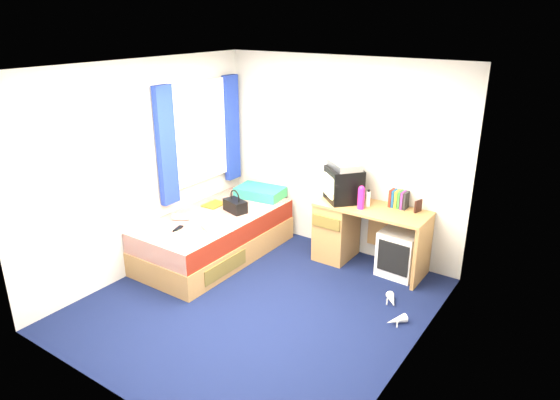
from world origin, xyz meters
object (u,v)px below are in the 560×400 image
Objects in this scene: magazine at (214,204)px; towel at (217,225)px; remote_control at (178,229)px; bed at (215,236)px; storage_cube at (400,253)px; picture_frame at (418,206)px; handbag at (235,205)px; pink_water_bottle at (361,199)px; desk at (350,229)px; white_heels at (394,310)px; pillow at (260,192)px; crt_tv at (343,185)px; aerosol_can at (368,199)px; water_bottle at (181,217)px; colour_swatch_fan at (177,233)px; vcr at (345,165)px.

towel is at bearing -45.73° from magazine.
bed is at bearing 68.06° from remote_control.
picture_frame is (0.11, 0.13, 0.55)m from storage_cube.
pink_water_bottle is at bearing 34.34° from handbag.
white_heels is at bearing -41.09° from desk.
pillow reaches higher than magazine.
remote_control reaches higher than storage_cube.
pink_water_bottle is at bearing 37.85° from towel.
white_heels is (1.04, -0.80, -0.91)m from crt_tv.
white_heels is (0.71, -0.80, -0.80)m from aerosol_can.
crt_tv reaches higher than storage_cube.
bed is 7.14× the size of magazine.
picture_frame is 0.70× the size of water_bottle.
water_bottle reaches higher than bed.
white_heels is (2.34, 0.03, -0.23)m from bed.
magazine is (-0.54, 0.55, -0.04)m from towel.
colour_swatch_fan is (-0.29, -0.35, -0.05)m from towel.
white_heels is (2.27, -0.80, -0.57)m from pillow.
water_bottle reaches higher than colour_swatch_fan.
pink_water_bottle reaches higher than storage_cube.
pink_water_bottle is (1.52, -0.13, 0.27)m from pillow.
crt_tv is 1.35m from handbag.
crt_tv is (-0.76, -0.01, 0.68)m from storage_cube.
towel is 1.41× the size of colour_swatch_fan.
magazine reaches higher than storage_cube.
white_heels is at bearing 0.39° from vcr.
vcr is 0.48m from aerosol_can.
colour_swatch_fan is 2.47m from white_heels.
vcr is at bearing 37.45° from water_bottle.
pink_water_bottle is 1.91m from magazine.
bed is 10.00× the size of water_bottle.
aerosol_can is (0.33, -0.01, -0.11)m from crt_tv.
crt_tv is (-0.12, 0.00, 0.54)m from desk.
vcr is 2.07m from colour_swatch_fan.
aerosol_can is (-0.43, -0.02, 0.57)m from storage_cube.
desk is 2.34× the size of white_heels.
vcr is 1.43× the size of magazine.
handbag is 1.53× the size of colour_swatch_fan.
water_bottle is at bearing -104.22° from vcr.
pink_water_bottle is at bearing -4.69° from pillow.
vcr is 0.45m from pink_water_bottle.
water_bottle is (-1.86, -1.17, -0.27)m from aerosol_can.
colour_swatch_fan is (0.25, -0.90, -0.00)m from magazine.
crt_tv reaches higher than towel.
pink_water_bottle reaches higher than white_heels.
pillow is 2.52× the size of pink_water_bottle.
aerosol_can reaches higher than water_bottle.
pink_water_bottle is 2.10m from colour_swatch_fan.
vcr is (1.23, 0.00, 0.58)m from pillow.
aerosol_can is 0.58× the size of towel.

